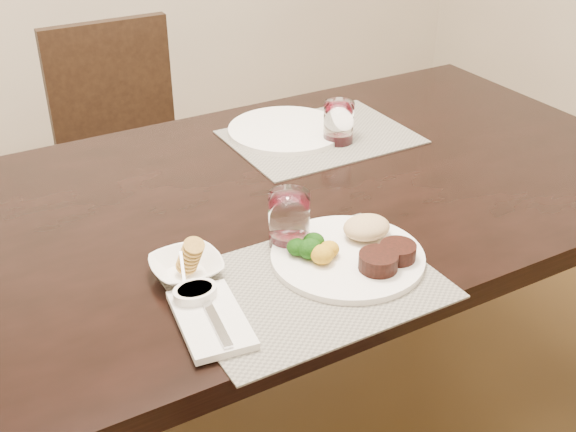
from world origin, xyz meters
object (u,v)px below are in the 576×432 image
chair_far (127,146)px  far_plate (286,130)px  steak_knife (368,267)px  dinner_plate (355,251)px  wine_glass_near (289,222)px  cracker_bowl (186,267)px

chair_far → far_plate: bearing=-70.1°
steak_knife → far_plate: far_plate is taller
dinner_plate → far_plate: dinner_plate is taller
chair_far → wine_glass_near: (-0.03, -1.15, 0.30)m
dinner_plate → cracker_bowl: (-0.30, 0.11, 0.00)m
cracker_bowl → far_plate: (0.48, 0.48, -0.01)m
cracker_bowl → wine_glass_near: bearing=0.0°
dinner_plate → cracker_bowl: bearing=145.1°
chair_far → steak_knife: size_ratio=4.25×
steak_knife → far_plate: bearing=90.2°
far_plate → steak_knife: bearing=-106.2°
cracker_bowl → far_plate: bearing=44.8°
cracker_bowl → dinner_plate: bearing=-19.8°
steak_knife → cracker_bowl: size_ratio=1.55×
chair_far → dinner_plate: size_ratio=3.06×
dinner_plate → far_plate: bearing=57.5°
steak_knife → far_plate: 0.66m
wine_glass_near → cracker_bowl: bearing=180.0°
dinner_plate → wine_glass_near: size_ratio=2.63×
cracker_bowl → far_plate: 0.68m
wine_glass_near → far_plate: wine_glass_near is taller
chair_far → wine_glass_near: bearing=-91.3°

